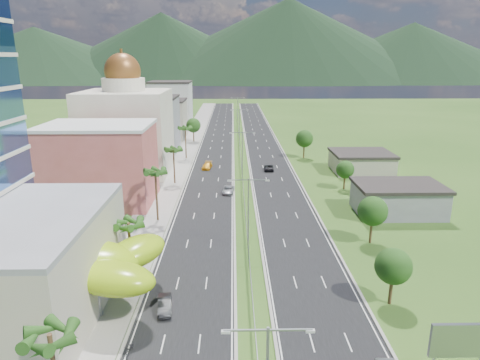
{
  "coord_description": "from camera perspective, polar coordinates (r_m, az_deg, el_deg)",
  "views": [
    {
      "loc": [
        -2.21,
        -48.69,
        27.68
      ],
      "look_at": [
        -0.99,
        23.18,
        7.0
      ],
      "focal_mm": 32.0,
      "sensor_mm": 36.0,
      "label": 1
    }
  ],
  "objects": [
    {
      "name": "car_yellow_far_left",
      "position": [
        110.38,
        -4.4,
        1.9
      ],
      "size": [
        2.75,
        5.39,
        1.5
      ],
      "primitive_type": "imported",
      "rotation": [
        0.0,
        0.0,
        -0.13
      ],
      "color": "gold",
      "rests_on": "road_left"
    },
    {
      "name": "domed_building",
      "position": [
        108.09,
        -14.87,
        6.83
      ],
      "size": [
        20.0,
        20.0,
        28.7
      ],
      "color": "beige",
      "rests_on": "ground"
    },
    {
      "name": "palm_tree_e",
      "position": [
        121.0,
        -7.32,
        6.71
      ],
      "size": [
        3.6,
        3.6,
        9.4
      ],
      "color": "#47301C",
      "rests_on": "ground"
    },
    {
      "name": "midrise_white",
      "position": [
        176.45,
        -9.18,
        9.77
      ],
      "size": [
        16.0,
        15.0,
        18.0
      ],
      "primitive_type": "cube",
      "color": "silver",
      "rests_on": "ground"
    },
    {
      "name": "road_left",
      "position": [
        141.52,
        -3.11,
        4.76
      ],
      "size": [
        11.0,
        260.0,
        0.04
      ],
      "primitive_type": "cube",
      "color": "black",
      "rests_on": "ground"
    },
    {
      "name": "car_silver_mid_left",
      "position": [
        90.3,
        -1.56,
        -1.33
      ],
      "size": [
        2.74,
        5.11,
        1.36
      ],
      "primitive_type": "imported",
      "rotation": [
        0.0,
        0.0,
        -0.1
      ],
      "color": "#96989D",
      "rests_on": "road_left"
    },
    {
      "name": "shed_near",
      "position": [
        83.53,
        20.3,
        -2.53
      ],
      "size": [
        15.0,
        10.0,
        5.0
      ],
      "primitive_type": "cube",
      "color": "gray",
      "rests_on": "ground"
    },
    {
      "name": "leafy_tree_lfar",
      "position": [
        145.99,
        -6.23,
        7.25
      ],
      "size": [
        4.9,
        4.9,
        8.05
      ],
      "color": "#47301C",
      "rests_on": "ground"
    },
    {
      "name": "lime_canopy",
      "position": [
        53.18,
        -20.76,
        -10.33
      ],
      "size": [
        18.0,
        15.0,
        7.4
      ],
      "color": "#90B912",
      "rests_on": "ground"
    },
    {
      "name": "pink_shophouse",
      "position": [
        87.09,
        -18.18,
        1.84
      ],
      "size": [
        20.0,
        15.0,
        15.0
      ],
      "primitive_type": "cube",
      "color": "#B8554B",
      "rests_on": "ground"
    },
    {
      "name": "car_dark_left",
      "position": [
        51.06,
        -10.0,
        -16.05
      ],
      "size": [
        2.08,
        4.48,
        1.42
      ],
      "primitive_type": "imported",
      "rotation": [
        0.0,
        0.0,
        0.14
      ],
      "color": "black",
      "rests_on": "road_left"
    },
    {
      "name": "median_guardrail",
      "position": [
        123.7,
        0.08,
        3.41
      ],
      "size": [
        0.1,
        216.06,
        0.76
      ],
      "color": "gray",
      "rests_on": "ground"
    },
    {
      "name": "leafy_tree_rd",
      "position": [
        122.41,
        8.59,
        5.47
      ],
      "size": [
        4.9,
        4.9,
        8.05
      ],
      "color": "#47301C",
      "rests_on": "ground"
    },
    {
      "name": "car_dark_far_right",
      "position": [
        108.78,
        3.86,
        1.68
      ],
      "size": [
        2.64,
        5.24,
        1.42
      ],
      "primitive_type": "imported",
      "rotation": [
        0.0,
        0.0,
        3.08
      ],
      "color": "black",
      "rests_on": "road_right"
    },
    {
      "name": "streetlight_median_e",
      "position": [
        189.86,
        -0.3,
        9.72
      ],
      "size": [
        6.04,
        0.25,
        11.0
      ],
      "color": "gray",
      "rests_on": "ground"
    },
    {
      "name": "motorcycle",
      "position": [
        45.62,
        -14.52,
        -20.84
      ],
      "size": [
        0.82,
        2.03,
        1.26
      ],
      "primitive_type": "imported",
      "rotation": [
        0.0,
        0.0,
        -0.12
      ],
      "color": "black",
      "rests_on": "road_left"
    },
    {
      "name": "palm_tree_b",
      "position": [
        56.32,
        -14.63,
        -5.98
      ],
      "size": [
        3.6,
        3.6,
        8.1
      ],
      "color": "#47301C",
      "rests_on": "ground"
    },
    {
      "name": "streetlight_median_d",
      "position": [
        145.23,
        -0.09,
        7.76
      ],
      "size": [
        6.04,
        0.25,
        11.0
      ],
      "color": "gray",
      "rests_on": "ground"
    },
    {
      "name": "palm_tree_a",
      "position": [
        35.72,
        -24.0,
        -18.91
      ],
      "size": [
        3.6,
        3.6,
        9.1
      ],
      "color": "#47301C",
      "rests_on": "ground"
    },
    {
      "name": "midrise_beige",
      "position": [
        154.18,
        -10.31,
        7.9
      ],
      "size": [
        16.0,
        15.0,
        13.0
      ],
      "primitive_type": "cube",
      "color": "#B6AF96",
      "rests_on": "ground"
    },
    {
      "name": "billboard",
      "position": [
        43.04,
        27.28,
        -18.67
      ],
      "size": [
        5.2,
        0.35,
        6.2
      ],
      "color": "gray",
      "rests_on": "ground"
    },
    {
      "name": "leafy_tree_rb",
      "position": [
        68.12,
        17.27,
        -4.0
      ],
      "size": [
        4.55,
        4.55,
        7.47
      ],
      "color": "#47301C",
      "rests_on": "ground"
    },
    {
      "name": "road_right",
      "position": [
        141.76,
        2.98,
        4.78
      ],
      "size": [
        11.0,
        260.0,
        0.04
      ],
      "primitive_type": "cube",
      "color": "black",
      "rests_on": "ground"
    },
    {
      "name": "ground",
      "position": [
        56.06,
        1.45,
        -13.55
      ],
      "size": [
        500.0,
        500.0,
        0.0
      ],
      "primitive_type": "plane",
      "color": "#2D5119",
      "rests_on": "ground"
    },
    {
      "name": "streetlight_median_b",
      "position": [
        62.35,
        1.12,
        -3.57
      ],
      "size": [
        6.04,
        0.25,
        11.0
      ],
      "color": "gray",
      "rests_on": "ground"
    },
    {
      "name": "midrise_grey",
      "position": [
        132.53,
        -11.84,
        7.17
      ],
      "size": [
        16.0,
        15.0,
        16.0
      ],
      "primitive_type": "cube",
      "color": "gray",
      "rests_on": "ground"
    },
    {
      "name": "leafy_tree_rc",
      "position": [
        94.85,
        13.85,
        1.35
      ],
      "size": [
        3.85,
        3.85,
        6.33
      ],
      "color": "#47301C",
      "rests_on": "ground"
    },
    {
      "name": "shed_far",
      "position": [
        111.53,
        15.85,
        2.23
      ],
      "size": [
        14.0,
        12.0,
        4.4
      ],
      "primitive_type": "cube",
      "color": "#B6AF96",
      "rests_on": "ground"
    },
    {
      "name": "palm_tree_d",
      "position": [
        96.75,
        -8.87,
        3.84
      ],
      "size": [
        3.6,
        3.6,
        8.6
      ],
      "color": "#47301C",
      "rests_on": "ground"
    },
    {
      "name": "mountain_ridge",
      "position": [
        503.32,
        6.29,
        12.81
      ],
      "size": [
        860.0,
        140.0,
        90.0
      ],
      "primitive_type": null,
      "color": "black",
      "rests_on": "ground"
    },
    {
      "name": "streetlight_median_c",
      "position": [
        100.91,
        0.3,
        4.08
      ],
      "size": [
        6.04,
        0.25,
        11.0
      ],
      "color": "gray",
      "rests_on": "ground"
    },
    {
      "name": "palm_tree_c",
      "position": [
        74.45,
        -11.22,
        0.81
      ],
      "size": [
        3.6,
        3.6,
        9.6
      ],
      "color": "#47301C",
      "rests_on": "ground"
    },
    {
      "name": "sidewalk_left",
      "position": [
        142.19,
        -6.95,
        4.73
      ],
      "size": [
        7.0,
        260.0,
        0.12
      ],
      "primitive_type": "cube",
      "color": "gray",
      "rests_on": "ground"
    },
    {
      "name": "leafy_tree_ra",
      "position": [
        52.59,
        19.76,
        -10.79
      ],
      "size": [
        4.2,
        4.2,
        6.9
      ],
      "color": "#47301C",
      "rests_on": "ground"
    }
  ]
}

